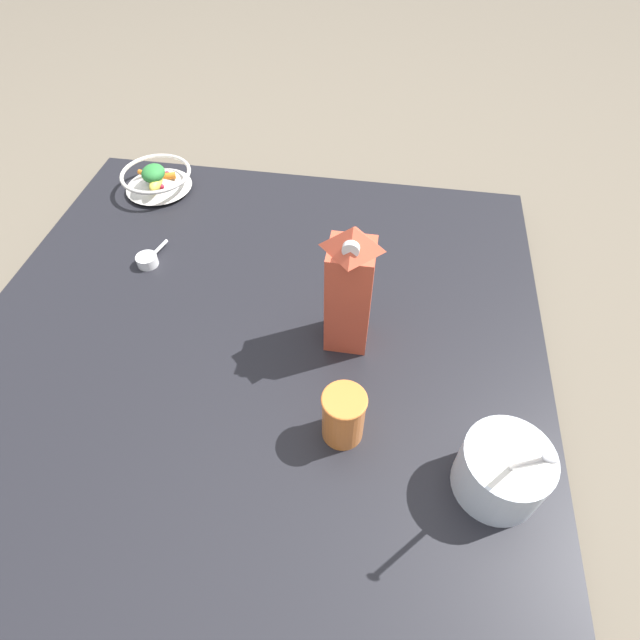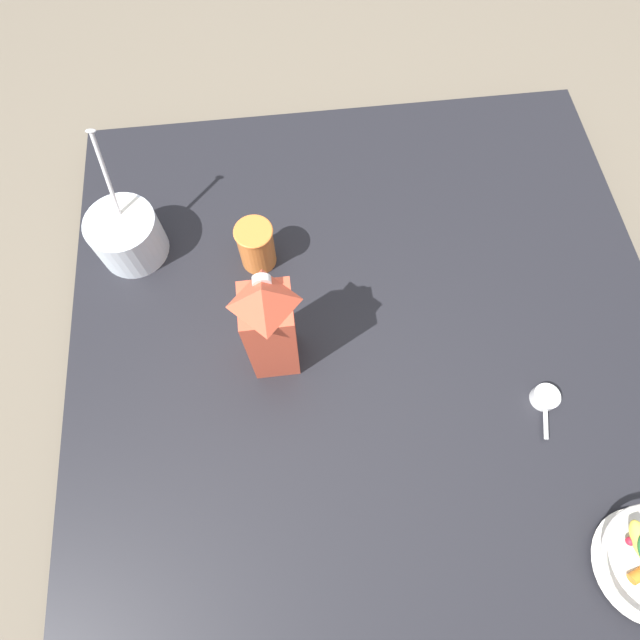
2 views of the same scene
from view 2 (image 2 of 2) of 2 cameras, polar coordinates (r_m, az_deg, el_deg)
name	(u,v)px [view 2 (image 2 of 2)]	position (r m, az deg, el deg)	size (l,w,h in m)	color
ground_plane	(368,341)	(1.03, 5.51, -2.45)	(6.00, 6.00, 0.00)	#665B4C
countertop	(369,337)	(1.01, 5.64, -1.96)	(1.17, 1.17, 0.05)	black
milk_carton	(270,328)	(0.84, -5.70, -0.86)	(0.08, 0.08, 0.28)	#CC4C33
yogurt_tub	(127,235)	(1.09, -21.23, 9.09)	(0.14, 0.16, 0.26)	silver
drinking_cup	(256,245)	(1.01, -7.31, 8.48)	(0.08, 0.08, 0.11)	orange
measuring_scoop	(545,399)	(1.02, 24.32, -8.21)	(0.05, 0.10, 0.02)	white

